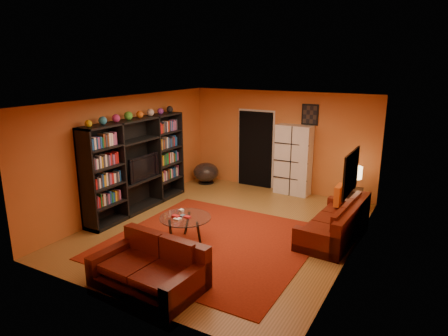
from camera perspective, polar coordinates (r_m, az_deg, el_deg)
The scene contains 20 objects.
floor at distance 8.32m, azimuth 0.13°, elevation -8.57°, with size 6.00×6.00×0.00m, color brown.
ceiling at distance 7.66m, azimuth 0.15°, elevation 9.57°, with size 6.00×6.00×0.00m, color white.
wall_back at distance 10.55m, azimuth 8.10°, elevation 3.78°, with size 6.00×6.00×0.00m, color #BB6129.
wall_front at distance 5.59m, azimuth -15.08°, elevation -6.80°, with size 6.00×6.00×0.00m, color #BB6129.
wall_left at distance 9.33m, azimuth -13.42°, elevation 2.04°, with size 6.00×6.00×0.00m, color #BB6129.
wall_right at distance 7.07m, azimuth 18.17°, elevation -2.42°, with size 6.00×6.00×0.00m, color #BB6129.
rug at distance 7.72m, azimuth -1.77°, elevation -10.48°, with size 3.60×3.60×0.01m, color #62170B.
doorway at distance 10.83m, azimuth 4.51°, elevation 2.67°, with size 0.95×0.10×2.04m, color black.
wall_art_right at distance 6.71m, azimuth 17.69°, elevation -0.64°, with size 0.03×1.00×0.70m, color black.
wall_art_back at distance 10.17m, azimuth 12.18°, elevation 7.46°, with size 0.42×0.03×0.52m, color black.
entertainment_unit at distance 9.24m, azimuth -12.30°, elevation 0.39°, with size 0.45×3.00×2.10m, color black.
tv at distance 9.26m, azimuth -11.80°, elevation 0.14°, with size 0.13×0.97×0.56m, color black.
sofa at distance 8.10m, azimuth 16.01°, elevation -7.65°, with size 0.98×2.15×0.85m.
loveseat at distance 6.37m, azimuth -10.22°, elevation -13.82°, with size 1.73×1.11×0.85m.
throw_pillow at distance 8.67m, azimuth 16.10°, elevation -3.72°, with size 0.12×0.42×0.42m, color #D95D18.
coffee_table at distance 7.60m, azimuth -5.55°, elevation -7.34°, with size 0.97×0.97×0.48m.
storage_cabinet at distance 10.30m, azimuth 9.87°, elevation 1.13°, with size 0.89×0.40×1.79m, color silver.
bowl_chair at distance 11.21m, azimuth -2.60°, elevation -0.63°, with size 0.71×0.71×0.58m.
side_table at distance 9.69m, azimuth 17.90°, elevation -4.25°, with size 0.40×0.40×0.50m, color black.
table_lamp at distance 9.51m, azimuth 18.20°, elevation -0.69°, with size 0.32×0.32×0.53m.
Camera 1 is at (3.70, -6.66, 3.33)m, focal length 32.00 mm.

